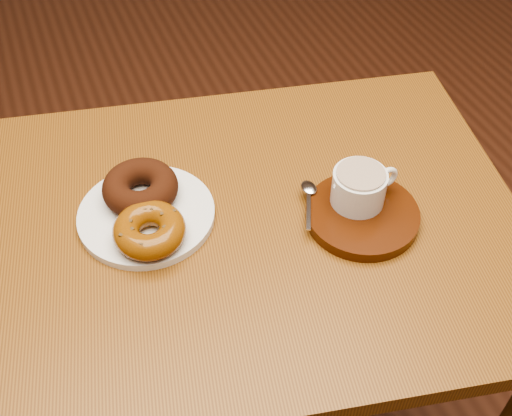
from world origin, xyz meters
name	(u,v)px	position (x,y,z in m)	size (l,w,h in m)	color
cafe_table	(245,273)	(0.03, 0.19, 0.66)	(0.94, 0.78, 0.78)	brown
donut_plate	(147,215)	(-0.10, 0.25, 0.79)	(0.20, 0.20, 0.01)	white
donut_cinnamon	(140,187)	(-0.10, 0.28, 0.82)	(0.11, 0.11, 0.04)	#36160A
donut_caramel	(149,230)	(-0.11, 0.20, 0.81)	(0.14, 0.14, 0.04)	brown
saucer	(362,215)	(0.20, 0.13, 0.79)	(0.17, 0.17, 0.02)	#391707
coffee_cup	(360,187)	(0.20, 0.15, 0.83)	(0.11, 0.08, 0.06)	white
teaspoon	(309,192)	(0.14, 0.19, 0.80)	(0.05, 0.09, 0.01)	silver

